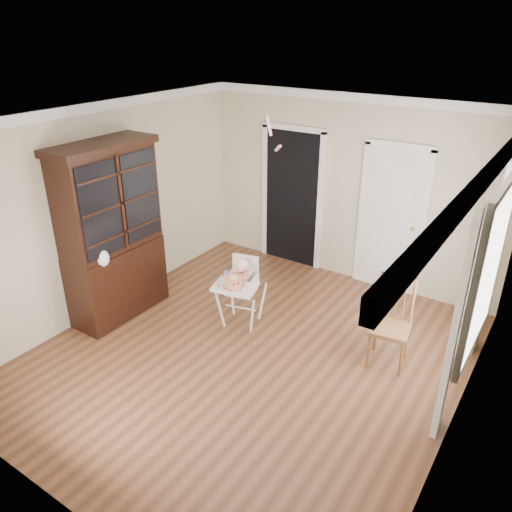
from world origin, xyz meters
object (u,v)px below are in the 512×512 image
Objects in this scene: cake at (233,282)px; sippy_cup at (226,276)px; china_cabinet at (112,233)px; high_chair at (241,284)px; dining_chair at (391,325)px.

sippy_cup is at bearing 157.64° from cake.
sippy_cup is at bearing 21.06° from china_cabinet.
sippy_cup reaches higher than cake.
dining_chair is (1.85, 0.27, -0.08)m from high_chair.
sippy_cup is at bearing -146.27° from high_chair.
cake is at bearing -22.36° from sippy_cup.
china_cabinet is at bearing -170.07° from high_chair.
sippy_cup is 0.16× the size of dining_chair.
dining_chair reaches higher than cake.
dining_chair reaches higher than sippy_cup.
china_cabinet is (-1.53, -0.47, 0.45)m from cake.
cake is (0.03, -0.20, 0.13)m from high_chair.
high_chair is 0.24m from cake.
china_cabinet is (-1.38, -0.53, 0.44)m from sippy_cup.
sippy_cup is (-0.15, 0.06, 0.01)m from cake.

